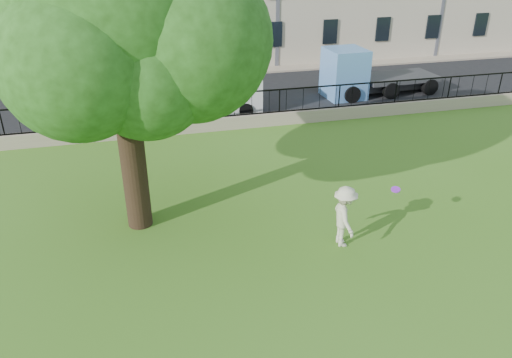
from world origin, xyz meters
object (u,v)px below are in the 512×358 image
object	(u,v)px
frisbee	(396,189)
man	(344,217)
tree	(110,14)
red_sedan	(115,102)
white_van	(208,91)
blue_truck	(380,70)

from	to	relation	value
frisbee	man	bearing A→B (deg)	-176.59
tree	frisbee	distance (m)	9.20
frisbee	red_sedan	world-z (taller)	frisbee
red_sedan	man	bearing A→B (deg)	-154.38
white_van	frisbee	bearing A→B (deg)	-69.00
tree	blue_truck	world-z (taller)	tree
red_sedan	white_van	xyz separation A→B (m)	(4.55, -0.82, 0.46)
red_sedan	white_van	size ratio (longest dim) A/B	0.74
frisbee	white_van	distance (m)	13.14
frisbee	white_van	bearing A→B (deg)	105.11
red_sedan	frisbee	bearing A→B (deg)	-148.97
man	frisbee	bearing A→B (deg)	-82.15
tree	frisbee	bearing A→B (deg)	-19.25
frisbee	blue_truck	distance (m)	14.92
white_van	red_sedan	bearing A→B (deg)	175.67
red_sedan	white_van	bearing A→B (deg)	-99.78
man	red_sedan	xyz separation A→B (m)	(-6.39, 13.59, -0.30)
tree	red_sedan	xyz separation A→B (m)	(-0.55, 10.90, -5.71)
white_van	man	bearing A→B (deg)	-75.93
tree	white_van	bearing A→B (deg)	68.35
blue_truck	tree	bearing A→B (deg)	-144.50
white_van	blue_truck	xyz separation A→B (m)	(9.77, 0.82, 0.23)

